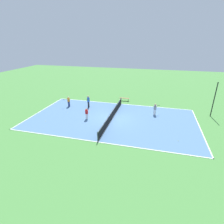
{
  "coord_description": "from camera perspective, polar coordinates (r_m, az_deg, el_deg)",
  "views": [
    {
      "loc": [
        18.84,
        4.89,
        9.04
      ],
      "look_at": [
        0.0,
        0.0,
        0.9
      ],
      "focal_mm": 28.0,
      "sensor_mm": 36.0,
      "label": 1
    }
  ],
  "objects": [
    {
      "name": "ground_plane",
      "position": [
        21.46,
        0.0,
        -2.22
      ],
      "size": [
        80.0,
        80.0,
        0.0
      ],
      "primitive_type": "plane",
      "color": "#47843D"
    },
    {
      "name": "player_near_blue",
      "position": [
        24.88,
        -7.73,
        3.66
      ],
      "size": [
        0.98,
        0.51,
        1.72
      ],
      "rotation": [
        0.0,
        0.0,
        0.2
      ],
      "color": "black",
      "rests_on": "court_surface"
    },
    {
      "name": "bench",
      "position": [
        27.73,
        4.07,
        4.45
      ],
      "size": [
        0.36,
        1.53,
        0.45
      ],
      "rotation": [
        0.0,
        0.0,
        1.57
      ],
      "color": "olive",
      "rests_on": "ground_plane"
    },
    {
      "name": "court_surface",
      "position": [
        21.46,
        0.0,
        -2.19
      ],
      "size": [
        10.99,
        20.09,
        0.02
      ],
      "color": "#4C729E",
      "rests_on": "ground_plane"
    },
    {
      "name": "tennis_net",
      "position": [
        21.24,
        0.0,
        -0.91
      ],
      "size": [
        10.79,
        0.1,
        1.01
      ],
      "color": "black",
      "rests_on": "court_surface"
    },
    {
      "name": "player_center_orange",
      "position": [
        25.83,
        -14.0,
        3.54
      ],
      "size": [
        0.87,
        0.92,
        1.48
      ],
      "rotation": [
        0.0,
        0.0,
        5.44
      ],
      "color": "navy",
      "rests_on": "court_surface"
    },
    {
      "name": "tennis_ball_near_net",
      "position": [
        23.78,
        -14.32,
        -0.24
      ],
      "size": [
        0.07,
        0.07,
        0.07
      ],
      "primitive_type": "sphere",
      "color": "#CCE033",
      "rests_on": "court_surface"
    },
    {
      "name": "player_baseline_gray",
      "position": [
        22.87,
        13.87,
        1.09
      ],
      "size": [
        0.92,
        0.86,
        1.51
      ],
      "rotation": [
        0.0,
        0.0,
        2.42
      ],
      "color": "white",
      "rests_on": "court_surface"
    },
    {
      "name": "player_coach_red",
      "position": [
        21.25,
        -8.28,
        -0.33
      ],
      "size": [
        0.51,
        0.51,
        1.42
      ],
      "rotation": [
        0.0,
        0.0,
        4.02
      ],
      "color": "white",
      "rests_on": "court_surface"
    },
    {
      "name": "fence_post_back_left",
      "position": [
        24.78,
        30.35,
        3.48
      ],
      "size": [
        0.12,
        0.12,
        4.38
      ],
      "color": "black",
      "rests_on": "ground_plane"
    },
    {
      "name": "tennis_ball_right_alley",
      "position": [
        18.07,
        20.78,
        -8.76
      ],
      "size": [
        0.07,
        0.07,
        0.07
      ],
      "primitive_type": "sphere",
      "color": "#CCE033",
      "rests_on": "court_surface"
    },
    {
      "name": "tennis_ball_left_sideline",
      "position": [
        22.14,
        -20.84,
        -2.83
      ],
      "size": [
        0.07,
        0.07,
        0.07
      ],
      "primitive_type": "sphere",
      "color": "#CCE033",
      "rests_on": "court_surface"
    }
  ]
}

